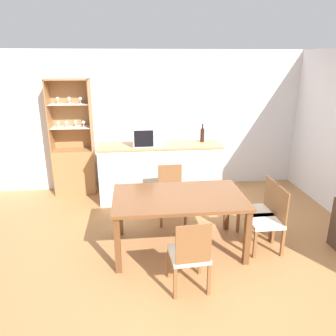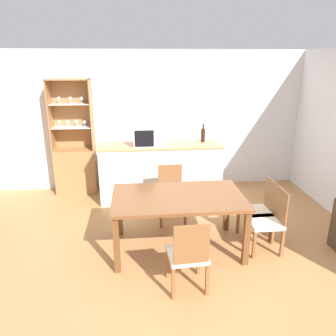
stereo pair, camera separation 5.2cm
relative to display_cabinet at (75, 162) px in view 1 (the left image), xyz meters
name	(u,v)px [view 1 (the left image)]	position (x,y,z in m)	size (l,w,h in m)	color
ground_plane	(187,260)	(1.70, -2.42, -0.59)	(18.00, 18.00, 0.00)	#B27A47
wall_back	(165,121)	(1.70, 0.21, 0.68)	(6.80, 0.06, 2.55)	silver
kitchen_counter	(160,172)	(1.53, -0.49, -0.09)	(2.11, 0.57, 1.00)	silver
display_cabinet	(75,162)	(0.00, 0.00, 0.00)	(0.73, 0.37, 2.06)	#A37042
dining_table	(179,202)	(1.63, -2.14, 0.07)	(1.65, 1.00, 0.75)	brown
dining_chair_head_far	(171,195)	(1.63, -1.32, -0.17)	(0.41, 0.41, 0.85)	beige
dining_chair_head_near	(190,255)	(1.63, -2.95, -0.17)	(0.43, 0.43, 0.85)	beige
dining_chair_side_right_far	(260,210)	(2.78, -1.98, -0.17)	(0.42, 0.42, 0.85)	beige
dining_chair_side_right_near	(268,220)	(2.78, -2.28, -0.17)	(0.40, 0.40, 0.85)	beige
microwave	(147,136)	(1.32, -0.52, 0.56)	(0.49, 0.37, 0.31)	silver
wine_bottle	(202,135)	(2.29, -0.38, 0.53)	(0.07, 0.07, 0.32)	black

